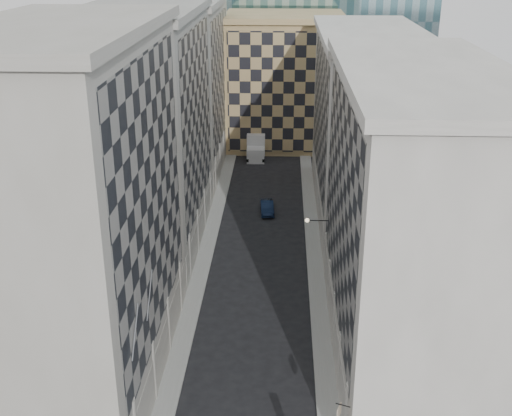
# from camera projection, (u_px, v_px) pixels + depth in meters

# --- Properties ---
(sidewalk_west) EXTENTS (1.50, 100.00, 0.15)m
(sidewalk_west) POSITION_uv_depth(u_px,v_px,m) (206.00, 252.00, 62.22)
(sidewalk_west) COLOR gray
(sidewalk_west) RESTS_ON ground
(sidewalk_east) EXTENTS (1.50, 100.00, 0.15)m
(sidewalk_east) POSITION_uv_depth(u_px,v_px,m) (314.00, 254.00, 61.80)
(sidewalk_east) COLOR gray
(sidewalk_east) RESTS_ON ground
(bldg_left_a) EXTENTS (10.80, 22.80, 23.70)m
(bldg_left_a) POSITION_uv_depth(u_px,v_px,m) (77.00, 216.00, 40.43)
(bldg_left_a) COLOR gray
(bldg_left_a) RESTS_ON ground
(bldg_left_b) EXTENTS (10.80, 22.80, 22.70)m
(bldg_left_b) POSITION_uv_depth(u_px,v_px,m) (147.00, 131.00, 60.95)
(bldg_left_b) COLOR gray
(bldg_left_b) RESTS_ON ground
(bldg_left_c) EXTENTS (10.80, 22.80, 21.70)m
(bldg_left_c) POSITION_uv_depth(u_px,v_px,m) (182.00, 88.00, 81.47)
(bldg_left_c) COLOR gray
(bldg_left_c) RESTS_ON ground
(bldg_right_a) EXTENTS (10.80, 26.80, 20.70)m
(bldg_right_a) POSITION_uv_depth(u_px,v_px,m) (411.00, 219.00, 43.82)
(bldg_right_a) COLOR #B0ABA1
(bldg_right_a) RESTS_ON ground
(bldg_right_b) EXTENTS (10.80, 28.80, 19.70)m
(bldg_right_b) POSITION_uv_depth(u_px,v_px,m) (365.00, 124.00, 68.95)
(bldg_right_b) COLOR #B0ABA1
(bldg_right_b) RESTS_ON ground
(tan_block) EXTENTS (16.80, 14.80, 18.80)m
(tan_block) POSITION_uv_depth(u_px,v_px,m) (284.00, 80.00, 93.40)
(tan_block) COLOR #9F8A54
(tan_block) RESTS_ON ground
(flagpoles_left) EXTENTS (0.10, 6.33, 2.33)m
(flagpoles_left) POSITION_uv_depth(u_px,v_px,m) (143.00, 312.00, 37.06)
(flagpoles_left) COLOR gray
(flagpoles_left) RESTS_ON ground
(bracket_lamp) EXTENTS (1.98, 0.36, 0.36)m
(bracket_lamp) POSITION_uv_depth(u_px,v_px,m) (309.00, 220.00, 53.96)
(bracket_lamp) COLOR black
(bracket_lamp) RESTS_ON ground
(box_truck) EXTENTS (2.64, 6.22, 3.38)m
(box_truck) POSITION_uv_depth(u_px,v_px,m) (256.00, 147.00, 89.89)
(box_truck) COLOR silver
(box_truck) RESTS_ON ground
(dark_car) EXTENTS (1.76, 4.16, 1.34)m
(dark_car) POSITION_uv_depth(u_px,v_px,m) (267.00, 207.00, 71.30)
(dark_car) COLOR #0E1A35
(dark_car) RESTS_ON ground
(shop_sign) EXTENTS (0.80, 0.71, 0.81)m
(shop_sign) POSITION_uv_depth(u_px,v_px,m) (339.00, 411.00, 35.41)
(shop_sign) COLOR black
(shop_sign) RESTS_ON ground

